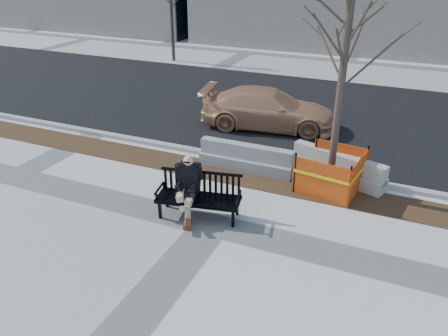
{
  "coord_description": "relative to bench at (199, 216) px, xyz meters",
  "views": [
    {
      "loc": [
        3.77,
        -7.94,
        5.82
      ],
      "look_at": [
        -0.04,
        0.81,
        1.12
      ],
      "focal_mm": 35.56,
      "sensor_mm": 36.0,
      "label": 1
    }
  ],
  "objects": [
    {
      "name": "sedan",
      "position": [
        -0.4,
        6.42,
        0.0
      ],
      "size": [
        5.08,
        2.75,
        1.4
      ],
      "primitive_type": "imported",
      "rotation": [
        0.0,
        0.0,
        1.74
      ],
      "color": "tan",
      "rests_on": "ground"
    },
    {
      "name": "seated_man",
      "position": [
        -0.27,
        0.0,
        0.0
      ],
      "size": [
        0.84,
        1.17,
        1.49
      ],
      "primitive_type": null,
      "rotation": [
        0.0,
        0.0,
        0.2
      ],
      "color": "black",
      "rests_on": "ground"
    },
    {
      "name": "curb",
      "position": [
        0.44,
        3.34,
        0.06
      ],
      "size": [
        60.0,
        0.25,
        0.12
      ],
      "primitive_type": "cube",
      "color": "#9E9B93",
      "rests_on": "ground"
    },
    {
      "name": "jersey_barrier_left",
      "position": [
        0.13,
        2.84,
        0.0
      ],
      "size": [
        2.81,
        0.56,
        0.81
      ],
      "primitive_type": null,
      "rotation": [
        0.0,
        0.0,
        0.0
      ],
      "color": "gray",
      "rests_on": "ground"
    },
    {
      "name": "ground",
      "position": [
        0.44,
        -0.21,
        0.0
      ],
      "size": [
        120.0,
        120.0,
        0.0
      ],
      "primitive_type": "plane",
      "color": "beige",
      "rests_on": "ground"
    },
    {
      "name": "bench",
      "position": [
        0.0,
        0.0,
        0.0
      ],
      "size": [
        2.16,
        1.13,
        1.09
      ],
      "primitive_type": null,
      "rotation": [
        0.0,
        0.0,
        0.2
      ],
      "color": "black",
      "rests_on": "ground"
    },
    {
      "name": "jersey_barrier_right",
      "position": [
        2.69,
        3.32,
        0.0
      ],
      "size": [
        2.8,
        1.4,
        0.79
      ],
      "primitive_type": null,
      "rotation": [
        0.0,
        0.0,
        -0.32
      ],
      "color": "#A9A69E",
      "rests_on": "ground"
    },
    {
      "name": "mulch_strip",
      "position": [
        0.44,
        2.39,
        0.0
      ],
      "size": [
        40.0,
        1.2,
        0.02
      ],
      "primitive_type": "cube",
      "color": "#47301C",
      "rests_on": "ground"
    },
    {
      "name": "tree_fence",
      "position": [
        2.61,
        2.67,
        0.0
      ],
      "size": [
        2.63,
        2.63,
        5.77
      ],
      "primitive_type": null,
      "rotation": [
        0.0,
        0.0,
        -0.15
      ],
      "color": "#FF5E15",
      "rests_on": "ground"
    },
    {
      "name": "far_tree_left",
      "position": [
        -8.89,
        14.55,
        0.0
      ],
      "size": [
        2.61,
        2.61,
        5.6
      ],
      "primitive_type": null,
      "rotation": [
        0.0,
        0.0,
        -0.31
      ],
      "color": "#403529",
      "rests_on": "ground"
    },
    {
      "name": "asphalt_street",
      "position": [
        0.44,
        8.59,
        0.0
      ],
      "size": [
        60.0,
        10.4,
        0.01
      ],
      "primitive_type": "cube",
      "color": "black",
      "rests_on": "ground"
    }
  ]
}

